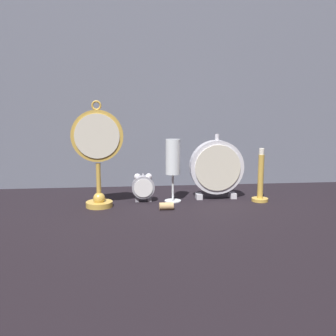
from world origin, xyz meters
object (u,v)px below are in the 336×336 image
pocket_watch_on_stand (98,153)px  wine_cork (166,206)px  brass_candlestick (260,183)px  alarm_clock_twin_bell (143,186)px  mantel_clock_silver (217,167)px  champagne_flute (173,161)px

pocket_watch_on_stand → wine_cork: bearing=-15.1°
pocket_watch_on_stand → brass_candlestick: 0.53m
pocket_watch_on_stand → alarm_clock_twin_bell: size_ratio=3.47×
pocket_watch_on_stand → brass_candlestick: (0.51, 0.02, -0.11)m
pocket_watch_on_stand → wine_cork: (0.20, -0.05, -0.16)m
mantel_clock_silver → champagne_flute: size_ratio=1.07×
mantel_clock_silver → wine_cork: size_ratio=5.14×
pocket_watch_on_stand → wine_cork: size_ratio=7.67×
champagne_flute → brass_candlestick: 0.29m
alarm_clock_twin_bell → champagne_flute: (0.10, -0.00, 0.08)m
alarm_clock_twin_bell → mantel_clock_silver: size_ratio=0.43×
mantel_clock_silver → brass_candlestick: mantel_clock_silver is taller
alarm_clock_twin_bell → wine_cork: size_ratio=2.21×
champagne_flute → wine_cork: champagne_flute is taller
alarm_clock_twin_bell → champagne_flute: 0.13m
brass_candlestick → wine_cork: brass_candlestick is taller
pocket_watch_on_stand → brass_candlestick: size_ratio=1.87×
alarm_clock_twin_bell → brass_candlestick: (0.38, -0.03, 0.01)m
mantel_clock_silver → alarm_clock_twin_bell: bearing=-175.9°
pocket_watch_on_stand → alarm_clock_twin_bell: 0.19m
champagne_flute → mantel_clock_silver: bearing=8.1°
pocket_watch_on_stand → brass_candlestick: pocket_watch_on_stand is taller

